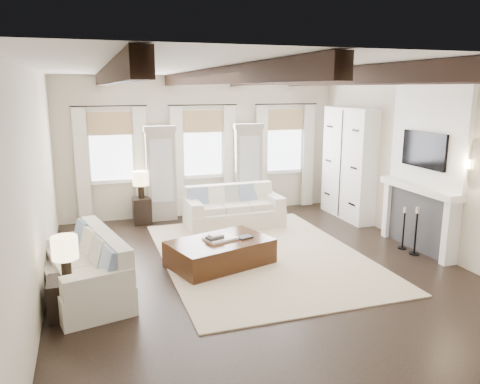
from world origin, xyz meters
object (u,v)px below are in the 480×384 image
object	(u,v)px
sofa_back	(233,210)
ottoman	(220,253)
sofa_left	(86,270)
side_table_front	(69,297)
side_table_back	(142,211)

from	to	relation	value
sofa_back	ottoman	world-z (taller)	sofa_back
sofa_left	side_table_front	world-z (taller)	sofa_left
side_table_front	side_table_back	xyz separation A→B (m)	(1.43, 4.02, 0.03)
sofa_back	ottoman	size ratio (longest dim) A/B	1.25
side_table_front	sofa_left	bearing A→B (deg)	69.51
side_table_front	sofa_back	bearing A→B (deg)	44.48
sofa_left	side_table_front	bearing A→B (deg)	-110.49
ottoman	side_table_front	bearing A→B (deg)	-172.27
sofa_back	side_table_back	world-z (taller)	sofa_back
side_table_back	sofa_back	bearing A→B (deg)	-23.89
ottoman	side_table_back	bearing A→B (deg)	90.63
sofa_left	sofa_back	bearing A→B (deg)	40.46
side_table_back	ottoman	bearing A→B (deg)	-72.11
sofa_left	ottoman	xyz separation A→B (m)	(2.14, 0.48, -0.14)
sofa_back	side_table_back	size ratio (longest dim) A/B	3.59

